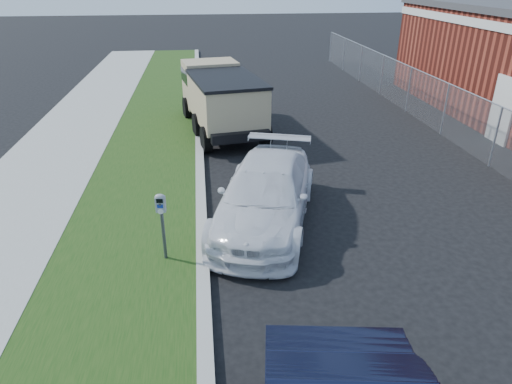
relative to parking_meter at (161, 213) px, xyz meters
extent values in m
plane|color=black|center=(3.32, -0.03, -1.14)|extent=(120.00, 120.00, 0.00)
cube|color=gray|center=(0.72, 1.97, -1.07)|extent=(0.25, 50.00, 0.15)
cube|color=#17390F|center=(-0.88, 1.97, -1.08)|extent=(3.00, 50.00, 0.13)
cube|color=gray|center=(-3.78, 1.97, -1.07)|extent=(3.00, 50.00, 0.14)
plane|color=slate|center=(9.32, 6.97, -0.24)|extent=(0.00, 30.00, 30.00)
cylinder|color=#9499A2|center=(9.32, 6.97, 0.66)|extent=(0.04, 30.00, 0.04)
cylinder|color=#9499A2|center=(9.32, 3.97, -0.24)|extent=(0.06, 0.06, 1.80)
cylinder|color=#9499A2|center=(9.32, 6.97, -0.24)|extent=(0.06, 0.06, 1.80)
cylinder|color=#9499A2|center=(9.32, 9.97, -0.24)|extent=(0.06, 0.06, 1.80)
cylinder|color=#9499A2|center=(9.32, 12.97, -0.24)|extent=(0.06, 0.06, 1.80)
cylinder|color=#9499A2|center=(9.32, 15.97, -0.24)|extent=(0.06, 0.06, 1.80)
cylinder|color=#9499A2|center=(9.32, 18.97, -0.24)|extent=(0.06, 0.06, 1.80)
cylinder|color=#9499A2|center=(9.32, 21.97, -0.24)|extent=(0.06, 0.06, 1.80)
cube|color=silver|center=(10.80, 7.97, 2.46)|extent=(0.06, 14.00, 0.30)
cube|color=silver|center=(10.77, 5.97, -0.04)|extent=(0.08, 1.10, 2.20)
cylinder|color=#3F4247|center=(0.00, 0.00, -0.50)|extent=(0.07, 0.07, 1.02)
cube|color=gray|center=(0.00, 0.00, 0.18)|extent=(0.19, 0.14, 0.30)
ellipsoid|color=gray|center=(0.00, 0.00, 0.33)|extent=(0.20, 0.14, 0.12)
cube|color=black|center=(-0.01, -0.06, 0.28)|extent=(0.12, 0.02, 0.08)
cube|color=#0D2895|center=(-0.01, -0.06, 0.17)|extent=(0.11, 0.02, 0.07)
cylinder|color=silver|center=(-0.01, -0.06, 0.05)|extent=(0.11, 0.02, 0.11)
cube|color=#3F4247|center=(-0.01, -0.06, 0.20)|extent=(0.04, 0.01, 0.05)
imported|color=white|center=(2.20, 1.51, -0.44)|extent=(3.31, 5.19, 1.40)
cube|color=black|center=(1.59, 8.26, -0.53)|extent=(2.77, 5.69, 0.30)
cube|color=#9D8A65|center=(1.26, 10.20, 0.18)|extent=(2.23, 1.85, 1.70)
cube|color=black|center=(1.26, 10.20, 0.52)|extent=(2.26, 1.87, 0.51)
cube|color=#9D8A65|center=(1.70, 7.59, 0.18)|extent=(2.62, 3.87, 1.36)
cube|color=black|center=(1.70, 7.59, 0.88)|extent=(2.72, 3.97, 0.10)
cube|color=black|center=(1.12, 10.99, -0.59)|extent=(2.04, 0.47, 0.26)
cylinder|color=black|center=(0.31, 9.95, -0.72)|extent=(0.41, 0.89, 0.85)
cylinder|color=black|center=(2.24, 10.28, -0.72)|extent=(0.41, 0.89, 0.85)
cylinder|color=black|center=(0.69, 7.68, -0.72)|extent=(0.41, 0.89, 0.85)
cylinder|color=black|center=(2.63, 8.01, -0.72)|extent=(0.41, 0.89, 0.85)
cylinder|color=black|center=(0.95, 6.16, -0.72)|extent=(0.41, 0.89, 0.85)
cylinder|color=black|center=(2.89, 6.50, -0.72)|extent=(0.41, 0.89, 0.85)
camera|label=1|loc=(0.86, -7.74, 4.09)|focal=32.00mm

